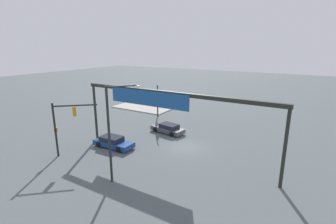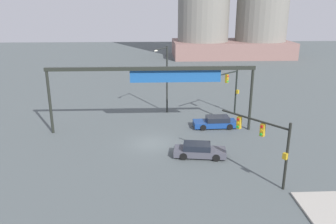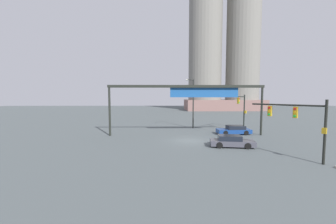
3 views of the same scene
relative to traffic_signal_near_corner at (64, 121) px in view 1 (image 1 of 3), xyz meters
name	(u,v)px [view 1 (image 1 of 3)]	position (x,y,z in m)	size (l,w,h in m)	color
ground_plane	(185,147)	(-9.33, -8.13, -3.65)	(175.76, 175.76, 0.00)	#4E5758
sidewalk_corner	(148,106)	(5.51, -21.73, -3.58)	(10.36, 8.39, 0.15)	#A6A197
traffic_signal_near_corner	(64,121)	(0.00, 0.00, 0.00)	(3.50, 2.96, 5.51)	black
traffic_signal_opposite_side	(159,97)	(-1.05, -15.47, -0.18)	(3.83, 4.98, 5.03)	black
streetlamp_curved_arm	(113,127)	(-7.68, 1.09, 1.03)	(1.68, 2.47, 7.99)	black
overhead_sign_gantry	(165,102)	(-8.76, -4.83, 2.02)	(20.73, 0.43, 6.74)	black
sedan_car_approaching	(168,128)	(-5.27, -11.19, -3.08)	(4.65, 2.32, 1.21)	#454550
sedan_car_waiting_far	(113,142)	(-2.53, -4.06, -3.08)	(4.60, 2.00, 1.21)	navy
fire_hydrant_on_curb	(139,102)	(8.02, -22.26, -3.17)	(0.33, 0.22, 0.71)	red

